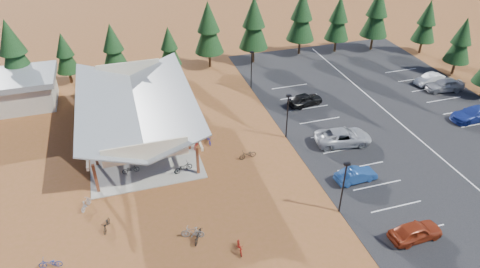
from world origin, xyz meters
TOP-DOWN VIEW (x-y plane):
  - ground at (0.00, 0.00)m, footprint 140.00×140.00m
  - asphalt_lot at (18.50, 3.00)m, footprint 27.00×44.00m
  - concrete_pad at (-10.00, 7.00)m, footprint 10.60×18.60m
  - bike_pavilion at (-10.00, 7.00)m, footprint 11.65×19.40m
  - outbuilding at (-24.00, 18.00)m, footprint 11.00×7.00m
  - lamp_post_0 at (5.00, -10.00)m, footprint 0.50×0.25m
  - lamp_post_1 at (5.00, 2.00)m, footprint 0.50×0.25m
  - lamp_post_2 at (5.00, 14.00)m, footprint 0.50×0.25m
  - trash_bin_0 at (-4.42, 5.05)m, footprint 0.60×0.60m
  - trash_bin_1 at (-4.11, 4.37)m, footprint 0.60×0.60m
  - pine_0 at (-23.00, 21.38)m, footprint 4.14×4.14m
  - pine_1 at (-17.44, 22.67)m, footprint 2.97×2.97m
  - pine_2 at (-11.37, 21.08)m, footprint 3.46×3.46m
  - pine_3 at (-4.23, 21.03)m, footprint 2.98×2.98m
  - pine_4 at (1.51, 22.24)m, footprint 4.06×4.06m
  - pine_5 at (7.93, 21.92)m, footprint 4.16×4.16m
  - pine_6 at (15.63, 22.86)m, footprint 4.17×4.17m
  - pine_7 at (21.31, 22.12)m, footprint 3.67×3.67m
  - pine_8 at (27.10, 21.18)m, footprint 4.13×4.13m
  - pine_12 at (33.11, 10.00)m, footprint 3.44×3.44m
  - pine_13 at (33.61, 17.87)m, footprint 3.48×3.48m
  - bike_0 at (-11.56, 0.48)m, footprint 1.67×0.70m
  - bike_1 at (-10.79, 5.50)m, footprint 1.76×0.98m
  - bike_2 at (-11.36, 10.67)m, footprint 1.76×0.84m
  - bike_3 at (-13.50, 11.27)m, footprint 1.65×0.87m
  - bike_4 at (-6.73, -0.80)m, footprint 1.99×1.15m
  - bike_5 at (-7.05, 5.71)m, footprint 1.79×0.61m
  - bike_6 at (-6.43, 7.85)m, footprint 1.84×0.74m
  - bike_7 at (-9.19, 11.45)m, footprint 1.71×0.66m
  - bike_8 at (-14.06, -6.29)m, footprint 1.03×1.82m
  - bike_9 at (-15.65, -3.28)m, footprint 1.19×1.65m
  - bike_10 at (-18.20, -9.12)m, footprint 1.76×0.83m
  - bike_11 at (-4.44, -11.73)m, footprint 0.54×1.61m
  - bike_12 at (-7.25, -9.66)m, footprint 1.32×1.81m
  - bike_13 at (-7.57, -9.27)m, footprint 1.93×1.11m
  - bike_14 at (-3.19, 3.41)m, footprint 0.62×1.69m
  - bike_15 at (-4.53, 2.95)m, footprint 1.46×1.84m
  - bike_16 at (-0.14, -0.47)m, footprint 1.85×0.82m
  - car_0 at (9.19, -14.54)m, footprint 4.44×1.92m
  - car_1 at (8.36, -6.81)m, footprint 4.09×1.61m
  - car_2 at (10.21, -0.93)m, footprint 6.26×3.56m
  - car_4 at (9.84, 7.84)m, footprint 4.64×2.54m
  - car_7 at (26.83, -1.02)m, footprint 5.47×2.28m
  - car_8 at (28.53, 6.10)m, footprint 5.12×2.70m
  - car_9 at (27.95, 8.25)m, footprint 4.36×2.07m

SIDE VIEW (x-z plane):
  - ground at x=0.00m, z-range 0.00..0.00m
  - asphalt_lot at x=18.50m, z-range 0.00..0.04m
  - concrete_pad at x=-10.00m, z-range 0.00..0.10m
  - bike_14 at x=-3.19m, z-range 0.00..0.88m
  - bike_10 at x=-18.20m, z-range 0.00..0.89m
  - trash_bin_0 at x=-4.42m, z-range 0.00..0.90m
  - trash_bin_1 at x=-4.11m, z-range 0.00..0.90m
  - bike_8 at x=-14.06m, z-range 0.00..0.90m
  - bike_12 at x=-7.25m, z-range 0.00..0.90m
  - bike_16 at x=-0.14m, z-range 0.00..0.94m
  - bike_11 at x=-4.44m, z-range 0.00..0.95m
  - bike_9 at x=-15.65m, z-range 0.00..0.98m
  - bike_0 at x=-11.56m, z-range 0.10..0.96m
  - bike_2 at x=-11.36m, z-range 0.10..0.99m
  - bike_15 at x=-4.53m, z-range 0.00..1.12m
  - bike_13 at x=-7.57m, z-range 0.00..1.12m
  - bike_6 at x=-6.43m, z-range 0.10..1.05m
  - bike_3 at x=-13.50m, z-range 0.10..1.06m
  - bike_4 at x=-6.73m, z-range 0.10..1.09m
  - bike_7 at x=-9.19m, z-range 0.10..1.10m
  - bike_1 at x=-10.79m, z-range 0.10..1.12m
  - bike_5 at x=-7.05m, z-range 0.10..1.16m
  - car_1 at x=8.36m, z-range 0.04..1.36m
  - car_9 at x=27.95m, z-range 0.04..1.42m
  - car_0 at x=9.19m, z-range 0.04..1.53m
  - car_4 at x=9.84m, z-range 0.04..1.54m
  - car_7 at x=26.83m, z-range 0.04..1.62m
  - car_2 at x=10.21m, z-range 0.04..1.69m
  - car_8 at x=28.53m, z-range 0.04..1.70m
  - outbuilding at x=-24.00m, z-range 0.08..3.98m
  - lamp_post_0 at x=5.00m, z-range 0.41..5.55m
  - lamp_post_1 at x=5.00m, z-range 0.41..5.55m
  - lamp_post_2 at x=5.00m, z-range 0.41..5.55m
  - bike_pavilion at x=-10.00m, z-range 1.34..6.31m
  - pine_1 at x=-17.44m, z-range 0.76..7.67m
  - pine_3 at x=-4.23m, z-range 0.76..7.69m
  - pine_12 at x=33.11m, z-range 0.89..8.91m
  - pine_2 at x=-11.37m, z-range 0.89..8.96m
  - pine_13 at x=33.61m, z-range 0.90..9.00m
  - pine_7 at x=21.31m, z-range 0.95..9.50m
  - pine_4 at x=1.51m, z-range 1.05..10.51m
  - pine_8 at x=27.10m, z-range 1.07..10.70m
  - pine_0 at x=-23.00m, z-range 1.07..10.72m
  - pine_5 at x=7.93m, z-range 1.08..10.77m
  - pine_6 at x=15.63m, z-range 1.08..10.79m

